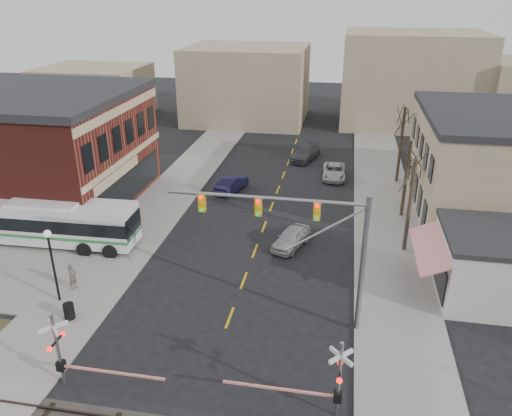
{
  "coord_description": "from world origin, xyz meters",
  "views": [
    {
      "loc": [
        5.66,
        -20.85,
        17.33
      ],
      "look_at": [
        0.13,
        9.74,
        3.5
      ],
      "focal_mm": 35.0,
      "sensor_mm": 36.0,
      "label": 1
    }
  ],
  "objects_px": {
    "transit_bus": "(49,221)",
    "street_lamp": "(51,251)",
    "rr_crossing_east": "(329,380)",
    "car_c": "(334,172)",
    "rr_crossing_west": "(67,352)",
    "car_d": "(305,153)",
    "traffic_signal_mast": "(309,232)",
    "pedestrian_near": "(72,277)",
    "pedestrian_far": "(109,239)",
    "car_b": "(232,184)",
    "car_a": "(291,238)",
    "trash_bin": "(69,311)"
  },
  "relations": [
    {
      "from": "traffic_signal_mast",
      "to": "rr_crossing_west",
      "type": "relative_size",
      "value": 1.87
    },
    {
      "from": "traffic_signal_mast",
      "to": "car_b",
      "type": "distance_m",
      "value": 21.16
    },
    {
      "from": "car_a",
      "to": "car_d",
      "type": "bearing_deg",
      "value": 111.88
    },
    {
      "from": "rr_crossing_east",
      "to": "car_c",
      "type": "relative_size",
      "value": 1.2
    },
    {
      "from": "trash_bin",
      "to": "transit_bus",
      "type": "bearing_deg",
      "value": 125.99
    },
    {
      "from": "street_lamp",
      "to": "car_c",
      "type": "xyz_separation_m",
      "value": [
        15.42,
        24.37,
        -2.77
      ]
    },
    {
      "from": "trash_bin",
      "to": "pedestrian_near",
      "type": "distance_m",
      "value": 3.15
    },
    {
      "from": "traffic_signal_mast",
      "to": "pedestrian_near",
      "type": "distance_m",
      "value": 15.24
    },
    {
      "from": "rr_crossing_west",
      "to": "car_d",
      "type": "height_order",
      "value": "rr_crossing_west"
    },
    {
      "from": "street_lamp",
      "to": "trash_bin",
      "type": "distance_m",
      "value": 3.59
    },
    {
      "from": "street_lamp",
      "to": "car_c",
      "type": "height_order",
      "value": "street_lamp"
    },
    {
      "from": "rr_crossing_east",
      "to": "car_c",
      "type": "xyz_separation_m",
      "value": [
        -0.8,
        30.24,
        -1.32
      ]
    },
    {
      "from": "transit_bus",
      "to": "pedestrian_far",
      "type": "xyz_separation_m",
      "value": [
        4.67,
        -0.25,
        -0.91
      ]
    },
    {
      "from": "traffic_signal_mast",
      "to": "transit_bus",
      "type": "bearing_deg",
      "value": 162.0
    },
    {
      "from": "rr_crossing_west",
      "to": "street_lamp",
      "type": "relative_size",
      "value": 1.2
    },
    {
      "from": "transit_bus",
      "to": "rr_crossing_west",
      "type": "height_order",
      "value": "rr_crossing_west"
    },
    {
      "from": "car_c",
      "to": "pedestrian_far",
      "type": "relative_size",
      "value": 2.81
    },
    {
      "from": "traffic_signal_mast",
      "to": "pedestrian_far",
      "type": "relative_size",
      "value": 6.29
    },
    {
      "from": "trash_bin",
      "to": "pedestrian_near",
      "type": "bearing_deg",
      "value": 114.57
    },
    {
      "from": "trash_bin",
      "to": "pedestrian_near",
      "type": "height_order",
      "value": "pedestrian_near"
    },
    {
      "from": "traffic_signal_mast",
      "to": "car_d",
      "type": "xyz_separation_m",
      "value": [
        -2.6,
        29.13,
        -5.03
      ]
    },
    {
      "from": "car_b",
      "to": "transit_bus",
      "type": "bearing_deg",
      "value": 65.33
    },
    {
      "from": "rr_crossing_west",
      "to": "street_lamp",
      "type": "distance_m",
      "value": 7.67
    },
    {
      "from": "trash_bin",
      "to": "pedestrian_near",
      "type": "relative_size",
      "value": 0.56
    },
    {
      "from": "rr_crossing_west",
      "to": "street_lamp",
      "type": "height_order",
      "value": "street_lamp"
    },
    {
      "from": "car_c",
      "to": "street_lamp",
      "type": "bearing_deg",
      "value": -123.94
    },
    {
      "from": "transit_bus",
      "to": "street_lamp",
      "type": "height_order",
      "value": "street_lamp"
    },
    {
      "from": "rr_crossing_east",
      "to": "trash_bin",
      "type": "height_order",
      "value": "rr_crossing_east"
    },
    {
      "from": "transit_bus",
      "to": "rr_crossing_west",
      "type": "xyz_separation_m",
      "value": [
        8.66,
        -12.85,
        0.11
      ]
    },
    {
      "from": "rr_crossing_west",
      "to": "trash_bin",
      "type": "distance_m",
      "value": 5.55
    },
    {
      "from": "rr_crossing_west",
      "to": "rr_crossing_east",
      "type": "relative_size",
      "value": 1.0
    },
    {
      "from": "street_lamp",
      "to": "car_a",
      "type": "xyz_separation_m",
      "value": [
        12.87,
        9.39,
        -2.73
      ]
    },
    {
      "from": "rr_crossing_west",
      "to": "pedestrian_far",
      "type": "bearing_deg",
      "value": 107.57
    },
    {
      "from": "car_a",
      "to": "car_b",
      "type": "relative_size",
      "value": 0.96
    },
    {
      "from": "car_c",
      "to": "car_d",
      "type": "xyz_separation_m",
      "value": [
        -3.33,
        5.2,
        0.08
      ]
    },
    {
      "from": "rr_crossing_east",
      "to": "pedestrian_far",
      "type": "height_order",
      "value": "rr_crossing_east"
    },
    {
      "from": "transit_bus",
      "to": "pedestrian_near",
      "type": "height_order",
      "value": "transit_bus"
    },
    {
      "from": "traffic_signal_mast",
      "to": "car_d",
      "type": "bearing_deg",
      "value": 95.09
    },
    {
      "from": "transit_bus",
      "to": "pedestrian_near",
      "type": "bearing_deg",
      "value": -49.0
    },
    {
      "from": "trash_bin",
      "to": "car_b",
      "type": "relative_size",
      "value": 0.22
    },
    {
      "from": "rr_crossing_west",
      "to": "pedestrian_near",
      "type": "xyz_separation_m",
      "value": [
        -4.01,
        7.5,
        -1.01
      ]
    },
    {
      "from": "rr_crossing_east",
      "to": "pedestrian_far",
      "type": "bearing_deg",
      "value": 142.46
    },
    {
      "from": "car_a",
      "to": "car_c",
      "type": "xyz_separation_m",
      "value": [
        2.55,
        14.98,
        -0.04
      ]
    },
    {
      "from": "transit_bus",
      "to": "car_d",
      "type": "xyz_separation_m",
      "value": [
        16.5,
        22.93,
        -1.13
      ]
    },
    {
      "from": "street_lamp",
      "to": "car_d",
      "type": "xyz_separation_m",
      "value": [
        12.09,
        29.57,
        -2.69
      ]
    },
    {
      "from": "car_a",
      "to": "car_c",
      "type": "relative_size",
      "value": 0.86
    },
    {
      "from": "traffic_signal_mast",
      "to": "car_b",
      "type": "xyz_separation_m",
      "value": [
        -8.45,
        18.73,
        -5.07
      ]
    },
    {
      "from": "rr_crossing_east",
      "to": "pedestrian_far",
      "type": "xyz_separation_m",
      "value": [
        -15.95,
        12.26,
        -1.02
      ]
    },
    {
      "from": "rr_crossing_east",
      "to": "pedestrian_near",
      "type": "xyz_separation_m",
      "value": [
        -15.97,
        7.15,
        -1.01
      ]
    },
    {
      "from": "rr_crossing_west",
      "to": "car_c",
      "type": "relative_size",
      "value": 1.2
    }
  ]
}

